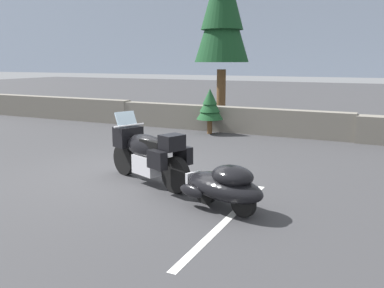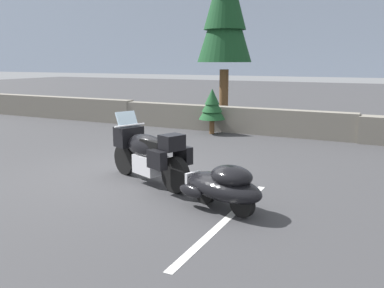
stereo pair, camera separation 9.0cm
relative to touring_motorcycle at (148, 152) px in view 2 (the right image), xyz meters
The scene contains 8 objects.
ground_plane 1.01m from the touring_motorcycle, 150.47° to the left, with size 80.00×80.00×0.00m, color #38383A.
stone_guard_wall 6.21m from the touring_motorcycle, 93.25° to the left, with size 24.00×0.59×0.88m.
distant_ridgeline 96.47m from the touring_motorcycle, 90.41° to the left, with size 240.00×80.00×16.00m, color #99A8BF.
touring_motorcycle is the anchor object (origin of this frame).
car_shaped_trailer 2.03m from the touring_motorcycle, 22.19° to the right, with size 2.17×1.21×0.76m.
pine_tree_tall 8.92m from the touring_motorcycle, 101.60° to the left, with size 2.00×2.00×7.00m.
pine_sapling_near 5.72m from the touring_motorcycle, 101.07° to the left, with size 0.86×0.86×1.46m.
parking_stripe_marker 2.43m from the touring_motorcycle, 28.16° to the right, with size 0.12×3.60×0.01m, color silver.
Camera 2 is at (4.88, -6.98, 2.34)m, focal length 38.63 mm.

